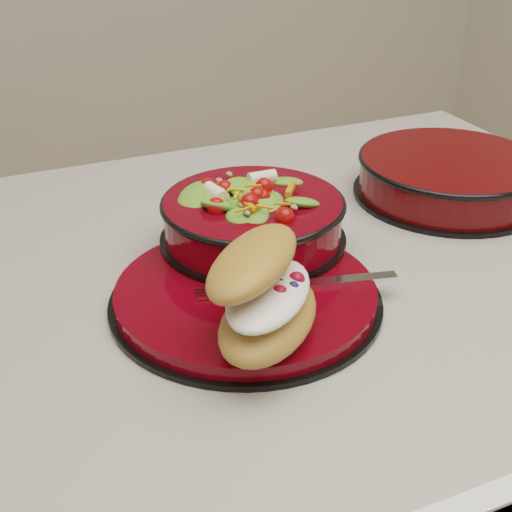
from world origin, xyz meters
name	(u,v)px	position (x,y,z in m)	size (l,w,h in m)	color
dinner_plate	(247,295)	(0.06, -0.06, 0.91)	(0.27, 0.27, 0.02)	black
salad_bowl	(253,214)	(0.10, 0.02, 0.95)	(0.20, 0.20, 0.09)	black
croissant	(266,294)	(0.05, -0.14, 0.96)	(0.15, 0.17, 0.09)	#C3833B
fork	(302,284)	(0.11, -0.08, 0.92)	(0.18, 0.06, 0.00)	silver
extra_bowl	(449,175)	(0.40, 0.07, 0.93)	(0.25, 0.25, 0.05)	black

